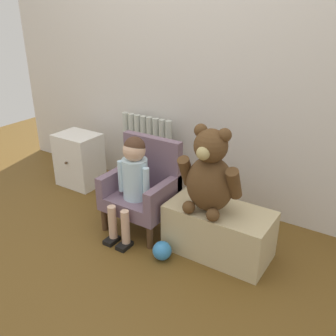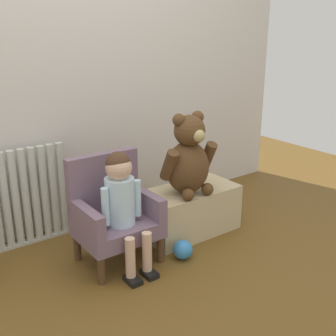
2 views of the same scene
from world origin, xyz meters
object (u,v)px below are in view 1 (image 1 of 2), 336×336
Objects in this scene: radiator at (147,154)px; child_figure at (133,174)px; low_bench at (219,231)px; small_dresser at (79,160)px; child_armchair at (143,188)px; toy_ball at (162,251)px; large_teddy_bear at (210,175)px.

radiator is 0.92× the size of child_figure.
radiator is at bearing 151.67° from low_bench.
small_dresser is 0.97m from child_figure.
child_armchair reaches higher than low_bench.
radiator is 1.03m from toy_ball.
child_armchair is at bearing -15.32° from small_dresser.
child_figure reaches higher than toy_ball.
small_dresser is 0.72× the size of child_armchair.
child_figure is (0.00, -0.11, 0.15)m from child_armchair.
child_armchair is at bearing 141.97° from toy_ball.
radiator is at bearing 147.79° from large_teddy_bear.
large_teddy_bear is at bearing -32.21° from radiator.
child_figure reaches higher than child_armchair.
large_teddy_bear is (0.53, 0.06, 0.10)m from child_figure.
toy_ball is (0.33, -0.26, -0.24)m from child_armchair.
large_teddy_bear reaches higher than toy_ball.
child_figure is at bearing -169.59° from low_bench.
child_armchair is 0.59m from large_teddy_bear.
child_armchair is (0.33, -0.49, -0.02)m from radiator.
child_armchair reaches higher than radiator.
small_dresser is 0.86× the size of large_teddy_bear.
child_figure reaches higher than radiator.
child_armchair is 1.20× the size of large_teddy_bear.
large_teddy_bear is (0.53, -0.05, 0.25)m from child_armchair.
large_teddy_bear is at bearing 45.96° from toy_ball.
radiator is at bearing 24.95° from small_dresser.
small_dresser is at bearing -155.05° from radiator.
radiator is 1.39× the size of small_dresser.
small_dresser is 1.47m from large_teddy_bear.
low_bench is at bearing -0.08° from child_armchair.
low_bench is 0.38m from toy_ball.
large_teddy_bear reaches higher than low_bench.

